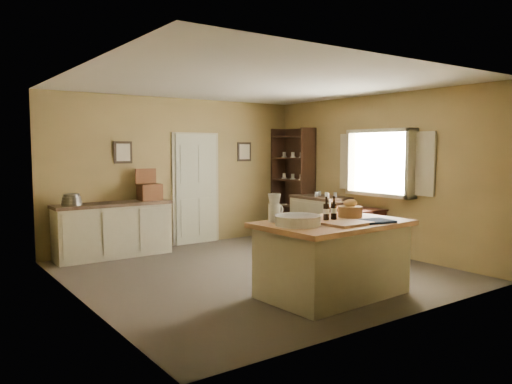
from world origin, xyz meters
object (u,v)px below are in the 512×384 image
(writing_desk, at_px, (354,213))
(desk_chair, at_px, (334,230))
(work_island, at_px, (332,256))
(right_cabinet, at_px, (320,220))
(sideboard, at_px, (114,228))
(shelving_unit, at_px, (294,183))

(writing_desk, height_order, desk_chair, desk_chair)
(work_island, height_order, writing_desk, work_island)
(work_island, distance_m, desk_chair, 2.30)
(desk_chair, xyz_separation_m, right_cabinet, (0.51, 0.88, 0.03))
(sideboard, height_order, desk_chair, sideboard)
(sideboard, xyz_separation_m, desk_chair, (3.03, -2.03, -0.05))
(desk_chair, height_order, shelving_unit, shelving_unit)
(shelving_unit, bearing_deg, desk_chair, -110.00)
(writing_desk, height_order, right_cabinet, right_cabinet)
(sideboard, distance_m, right_cabinet, 3.72)
(work_island, xyz_separation_m, sideboard, (-1.41, 3.66, -0.00))
(sideboard, distance_m, desk_chair, 3.65)
(writing_desk, bearing_deg, right_cabinet, 90.01)
(sideboard, relative_size, shelving_unit, 0.87)
(work_island, bearing_deg, writing_desk, 34.85)
(sideboard, relative_size, right_cabinet, 1.71)
(work_island, distance_m, sideboard, 3.92)
(work_island, bearing_deg, sideboard, 107.99)
(work_island, height_order, sideboard, work_island)
(sideboard, height_order, right_cabinet, sideboard)
(right_cabinet, bearing_deg, writing_desk, -89.99)
(writing_desk, relative_size, right_cabinet, 0.90)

